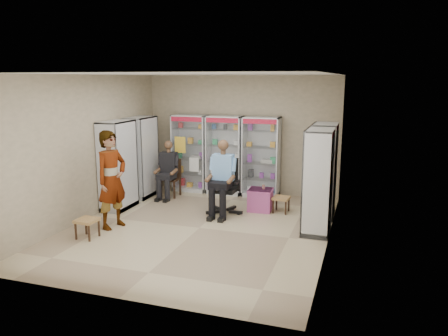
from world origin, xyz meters
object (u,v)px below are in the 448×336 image
(cabinet_back_left, at_px, (190,153))
(cabinet_right_far, at_px, (324,170))
(office_chair, at_px, (224,187))
(standing_man, at_px, (112,180))
(cabinet_right_near, at_px, (318,182))
(cabinet_left_near, at_px, (118,165))
(wooden_chair, at_px, (170,178))
(cabinet_left_far, at_px, (142,157))
(cabinet_back_right, at_px, (261,157))
(woven_stool_a, at_px, (281,205))
(cabinet_back_mid, at_px, (225,155))
(woven_stool_b, at_px, (87,228))
(pink_trunk, at_px, (260,200))
(seated_shopkeeper, at_px, (224,180))

(cabinet_back_left, distance_m, cabinet_right_far, 3.71)
(office_chair, xyz_separation_m, standing_man, (-1.82, -1.55, 0.37))
(cabinet_right_near, bearing_deg, cabinet_left_near, 87.43)
(cabinet_left_near, distance_m, wooden_chair, 1.56)
(cabinet_left_far, xyz_separation_m, cabinet_left_near, (0.00, -1.10, 0.00))
(cabinet_back_right, height_order, woven_stool_a, cabinet_back_right)
(cabinet_back_mid, height_order, cabinet_right_far, same)
(woven_stool_b, bearing_deg, cabinet_left_near, 103.46)
(cabinet_right_far, bearing_deg, cabinet_right_near, -180.00)
(cabinet_left_far, height_order, office_chair, cabinet_left_far)
(cabinet_right_far, xyz_separation_m, cabinet_left_far, (-4.46, 0.20, 0.00))
(cabinet_left_far, bearing_deg, pink_trunk, 85.07)
(cabinet_right_near, xyz_separation_m, standing_man, (-3.88, -0.97, -0.03))
(cabinet_right_far, distance_m, cabinet_left_near, 4.55)
(cabinet_back_right, bearing_deg, cabinet_right_near, -53.84)
(office_chair, bearing_deg, woven_stool_a, 21.57)
(seated_shopkeeper, bearing_deg, cabinet_back_mid, 107.18)
(cabinet_left_near, distance_m, seated_shopkeeper, 2.43)
(cabinet_right_near, relative_size, seated_shopkeeper, 1.30)
(seated_shopkeeper, xyz_separation_m, pink_trunk, (0.71, 0.51, -0.53))
(pink_trunk, bearing_deg, wooden_chair, 169.08)
(woven_stool_a, height_order, woven_stool_b, woven_stool_b)
(cabinet_back_mid, bearing_deg, office_chair, -72.53)
(cabinet_back_left, relative_size, pink_trunk, 3.92)
(cabinet_right_far, xyz_separation_m, office_chair, (-2.06, -0.53, -0.39))
(wooden_chair, bearing_deg, standing_man, -92.30)
(cabinet_right_near, xyz_separation_m, cabinet_left_near, (-4.46, 0.20, 0.00))
(pink_trunk, height_order, standing_man, standing_man)
(cabinet_right_near, height_order, seated_shopkeeper, cabinet_right_near)
(cabinet_right_far, bearing_deg, cabinet_back_mid, 66.35)
(cabinet_right_near, height_order, cabinet_left_far, same)
(standing_man, bearing_deg, cabinet_back_right, -20.10)
(woven_stool_a, bearing_deg, cabinet_right_far, 4.24)
(pink_trunk, bearing_deg, cabinet_left_near, -165.02)
(cabinet_right_near, relative_size, office_chair, 1.65)
(wooden_chair, distance_m, standing_man, 2.53)
(cabinet_right_far, distance_m, woven_stool_b, 4.94)
(cabinet_back_left, bearing_deg, wooden_chair, -108.90)
(cabinet_back_left, height_order, cabinet_left_near, same)
(cabinet_back_mid, distance_m, standing_man, 3.46)
(wooden_chair, bearing_deg, cabinet_back_mid, 31.31)
(cabinet_back_left, bearing_deg, woven_stool_b, -97.12)
(woven_stool_b, xyz_separation_m, standing_man, (0.14, 0.68, 0.79))
(cabinet_left_far, relative_size, pink_trunk, 3.92)
(office_chair, distance_m, standing_man, 2.42)
(cabinet_right_near, height_order, pink_trunk, cabinet_right_near)
(cabinet_left_near, height_order, wooden_chair, cabinet_left_near)
(cabinet_back_left, bearing_deg, pink_trunk, -28.82)
(seated_shopkeeper, distance_m, woven_stool_a, 1.41)
(cabinet_right_near, distance_m, wooden_chair, 4.10)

